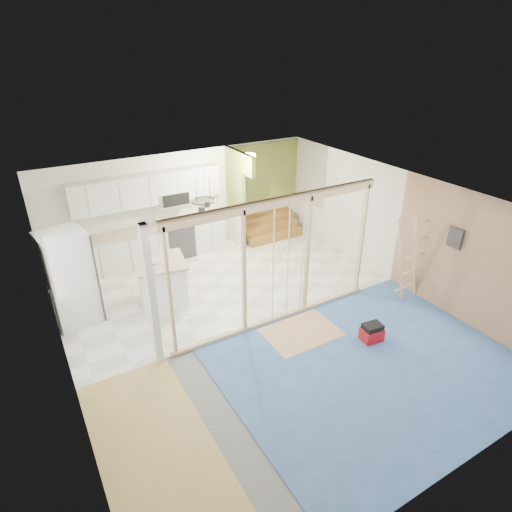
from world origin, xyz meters
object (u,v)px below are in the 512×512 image
island (162,282)px  ladder (410,258)px  toolbox (372,333)px  fridge (70,278)px

island → ladder: (4.54, -2.47, 0.50)m
island → ladder: 5.19m
island → toolbox: 4.33m
toolbox → ladder: bearing=31.6°
fridge → toolbox: size_ratio=4.55×
island → fridge: bearing=-178.3°
fridge → island: 1.77m
toolbox → ladder: (1.65, 0.74, 0.82)m
ladder → toolbox: bearing=-146.1°
fridge → island: size_ratio=1.62×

